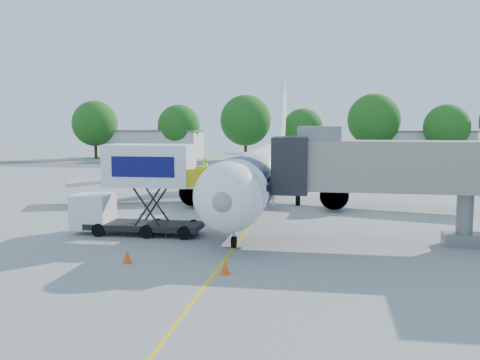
% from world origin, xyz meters
% --- Properties ---
extents(ground, '(160.00, 160.00, 0.00)m').
position_xyz_m(ground, '(0.00, 0.00, 0.00)').
color(ground, gray).
rests_on(ground, ground).
extents(guidance_line, '(0.15, 70.00, 0.01)m').
position_xyz_m(guidance_line, '(0.00, 0.00, 0.01)').
color(guidance_line, yellow).
rests_on(guidance_line, ground).
extents(taxiway_strip, '(120.00, 10.00, 0.01)m').
position_xyz_m(taxiway_strip, '(0.00, 42.00, 0.00)').
color(taxiway_strip, '#59595B').
rests_on(taxiway_strip, ground).
extents(aircraft, '(34.17, 37.73, 11.35)m').
position_xyz_m(aircraft, '(0.00, 4.12, 2.95)').
color(aircraft, white).
rests_on(aircraft, ground).
extents(jet_bridge, '(13.90, 3.20, 6.60)m').
position_xyz_m(jet_bridge, '(7.99, -7.00, 4.34)').
color(jet_bridge, gray).
rests_on(jet_bridge, ground).
extents(catering_hiloader, '(8.54, 2.44, 5.50)m').
position_xyz_m(catering_hiloader, '(-6.27, -7.00, 2.76)').
color(catering_hiloader, black).
rests_on(catering_hiloader, ground).
extents(ground_tug, '(3.71, 2.19, 1.41)m').
position_xyz_m(ground_tug, '(3.69, -15.19, 0.74)').
color(ground_tug, white).
rests_on(ground_tug, ground).
extents(safety_cone_a, '(0.41, 0.41, 0.65)m').
position_xyz_m(safety_cone_a, '(0.51, -14.61, 0.31)').
color(safety_cone_a, '#FF4F0D').
rests_on(safety_cone_a, ground).
extents(safety_cone_b, '(0.42, 0.42, 0.67)m').
position_xyz_m(safety_cone_b, '(-4.56, -13.55, 0.32)').
color(safety_cone_b, '#FF4F0D').
rests_on(safety_cone_b, ground).
extents(outbuilding_left, '(18.40, 8.40, 5.30)m').
position_xyz_m(outbuilding_left, '(-28.00, 60.00, 2.66)').
color(outbuilding_left, silver).
rests_on(outbuilding_left, ground).
extents(outbuilding_right, '(16.40, 7.40, 5.30)m').
position_xyz_m(outbuilding_right, '(22.00, 62.00, 2.66)').
color(outbuilding_right, silver).
rests_on(outbuilding_right, ground).
extents(tree_a, '(8.43, 8.43, 10.74)m').
position_xyz_m(tree_a, '(-37.92, 56.26, 6.52)').
color(tree_a, '#382314').
rests_on(tree_a, ground).
extents(tree_b, '(7.85, 7.85, 10.02)m').
position_xyz_m(tree_b, '(-22.55, 58.81, 6.08)').
color(tree_b, '#382314').
rests_on(tree_b, ground).
extents(tree_c, '(9.15, 9.15, 11.66)m').
position_xyz_m(tree_c, '(-9.81, 57.75, 7.08)').
color(tree_c, '#382314').
rests_on(tree_c, ground).
extents(tree_d, '(7.27, 7.27, 9.26)m').
position_xyz_m(tree_d, '(0.38, 59.80, 5.62)').
color(tree_d, '#382314').
rests_on(tree_d, ground).
extents(tree_e, '(9.24, 9.24, 11.78)m').
position_xyz_m(tree_e, '(12.81, 59.42, 7.15)').
color(tree_e, '#382314').
rests_on(tree_e, ground).
extents(tree_f, '(7.69, 7.69, 9.81)m').
position_xyz_m(tree_f, '(24.63, 57.32, 5.95)').
color(tree_f, '#382314').
rests_on(tree_f, ground).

